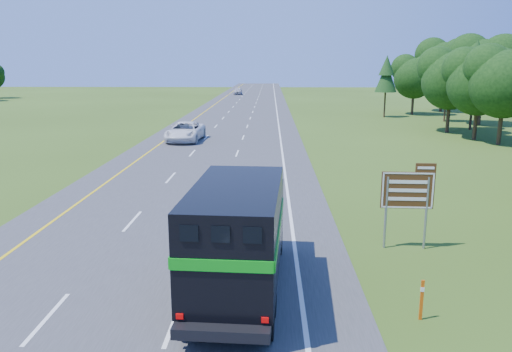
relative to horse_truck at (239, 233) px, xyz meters
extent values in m
cube|color=#38383A|center=(-3.56, 46.05, -1.94)|extent=(15.00, 260.00, 0.04)
cube|color=yellow|center=(-9.06, 46.05, -1.92)|extent=(0.15, 260.00, 0.01)
cube|color=white|center=(1.94, 46.05, -1.92)|extent=(0.15, 260.00, 0.01)
cylinder|color=black|center=(-0.87, 3.34, -1.37)|extent=(0.42, 1.13, 1.11)
cylinder|color=black|center=(1.25, 3.22, -1.37)|extent=(0.42, 1.13, 1.11)
cylinder|color=black|center=(-1.15, -1.50, -1.37)|extent=(0.42, 1.13, 1.11)
cylinder|color=black|center=(0.97, -1.62, -1.37)|extent=(0.42, 1.13, 1.11)
cylinder|color=black|center=(-1.22, -2.71, -1.37)|extent=(0.42, 1.13, 1.11)
cylinder|color=black|center=(0.90, -2.83, -1.37)|extent=(0.42, 1.13, 1.11)
cube|color=black|center=(0.00, 0.05, -1.25)|extent=(2.89, 8.21, 0.28)
cube|color=black|center=(0.18, 3.18, -0.15)|extent=(2.58, 1.96, 1.92)
cube|color=black|center=(0.24, 4.11, 0.36)|extent=(2.22, 0.19, 0.61)
cube|color=black|center=(-0.04, -0.65, 0.28)|extent=(2.86, 6.00, 2.78)
cube|color=#089812|center=(-0.21, -3.60, 0.42)|extent=(2.52, 0.19, 0.30)
cube|color=#089812|center=(-1.32, -0.58, 0.42)|extent=(0.38, 5.85, 0.30)
cube|color=#089812|center=(1.24, -0.73, 0.42)|extent=(0.38, 5.85, 0.30)
cube|color=black|center=(-0.96, -3.55, 1.22)|extent=(0.46, 0.07, 0.40)
cube|color=black|center=(-0.21, -3.60, 1.22)|extent=(0.46, 0.07, 0.40)
cube|color=black|center=(0.55, -3.64, 1.22)|extent=(0.46, 0.07, 0.40)
cube|color=black|center=(-0.20, -3.48, -1.62)|extent=(2.33, 0.26, 0.10)
cube|color=#B20505|center=(-1.27, -3.54, -0.95)|extent=(0.18, 0.05, 0.14)
cube|color=#B20505|center=(0.85, -3.66, -0.95)|extent=(0.18, 0.05, 0.14)
imported|color=white|center=(-7.05, 31.72, -1.04)|extent=(3.24, 6.50, 1.77)
imported|color=silver|center=(-6.82, 105.37, -1.11)|extent=(1.95, 4.79, 1.63)
cylinder|color=gray|center=(5.49, 4.06, -0.52)|extent=(0.10, 0.10, 2.89)
cylinder|color=gray|center=(7.03, 4.00, -0.52)|extent=(0.10, 0.10, 2.89)
cube|color=#48270F|center=(6.26, 4.03, 0.40)|extent=(2.03, 0.14, 1.45)
cube|color=#48270F|center=(6.89, 4.00, 1.30)|extent=(0.77, 0.09, 0.35)
cube|color=white|center=(6.26, 4.00, 0.40)|extent=(1.93, 0.09, 1.39)
cube|color=#DA4D0B|center=(5.26, -1.66, -1.36)|extent=(0.09, 0.04, 1.21)
cube|color=white|center=(5.26, -1.66, -1.03)|extent=(0.10, 0.05, 0.13)
camera|label=1|loc=(0.95, -14.75, 5.15)|focal=35.00mm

